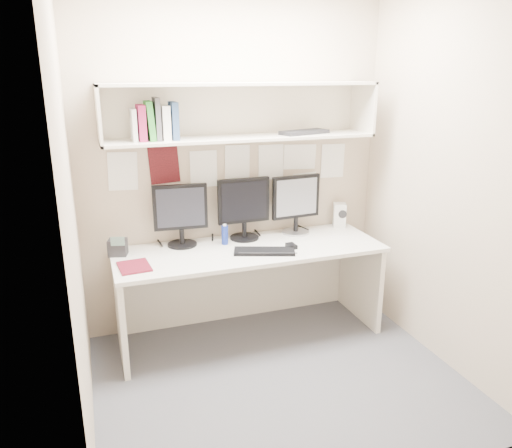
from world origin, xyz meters
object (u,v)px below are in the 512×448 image
object	(u,v)px
maroon_notebook	(134,267)
desk_phone	(118,247)
monitor_center	(244,206)
speaker	(339,215)
monitor_left	(181,213)
monitor_right	(296,202)
desk	(249,292)
keyboard	(264,251)

from	to	relation	value
maroon_notebook	desk_phone	bearing A→B (deg)	101.80
monitor_center	speaker	bearing A→B (deg)	1.00
monitor_left	monitor_center	bearing A→B (deg)	4.99
monitor_left	monitor_right	world-z (taller)	monitor_right
desk	monitor_left	world-z (taller)	monitor_left
monitor_center	monitor_right	xyz separation A→B (m)	(0.44, 0.00, -0.00)
desk	maroon_notebook	xyz separation A→B (m)	(-0.86, -0.13, 0.37)
monitor_center	speaker	world-z (taller)	monitor_center
keyboard	maroon_notebook	size ratio (longest dim) A/B	1.79
desk	desk_phone	size ratio (longest dim) A/B	12.91
monitor_right	desk	bearing A→B (deg)	-159.48
desk	monitor_right	world-z (taller)	monitor_right
speaker	desk_phone	size ratio (longest dim) A/B	1.30
keyboard	desk	bearing A→B (deg)	135.14
monitor_center	monitor_right	bearing A→B (deg)	-1.53
monitor_left	keyboard	xyz separation A→B (m)	(0.53, -0.36, -0.24)
monitor_center	monitor_right	world-z (taller)	monitor_center
monitor_center	speaker	distance (m)	0.88
monitor_left	desk_phone	world-z (taller)	monitor_left
desk	monitor_left	xyz separation A→B (m)	(-0.47, 0.22, 0.62)
monitor_center	monitor_right	distance (m)	0.44
monitor_left	maroon_notebook	size ratio (longest dim) A/B	1.91
monitor_left	speaker	world-z (taller)	monitor_left
monitor_left	maroon_notebook	world-z (taller)	monitor_left
maroon_notebook	monitor_right	bearing A→B (deg)	9.74
desk_phone	monitor_right	bearing A→B (deg)	17.73
monitor_right	keyboard	distance (m)	0.59
speaker	desk_phone	bearing A→B (deg)	-155.37
desk	monitor_center	world-z (taller)	monitor_center
monitor_center	keyboard	world-z (taller)	monitor_center
keyboard	monitor_right	bearing A→B (deg)	61.46
desk	monitor_right	bearing A→B (deg)	24.99
keyboard	monitor_left	bearing A→B (deg)	165.08
monitor_left	monitor_right	size ratio (longest dim) A/B	0.99
monitor_right	keyboard	bearing A→B (deg)	-142.27
desk	monitor_left	size ratio (longest dim) A/B	4.26
monitor_left	keyboard	size ratio (longest dim) A/B	1.07
monitor_right	maroon_notebook	size ratio (longest dim) A/B	1.93
monitor_center	speaker	xyz separation A→B (m)	(0.86, 0.04, -0.16)
desk_phone	desk	bearing A→B (deg)	5.78
speaker	monitor_left	bearing A→B (deg)	-156.99
monitor_left	maroon_notebook	distance (m)	0.58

